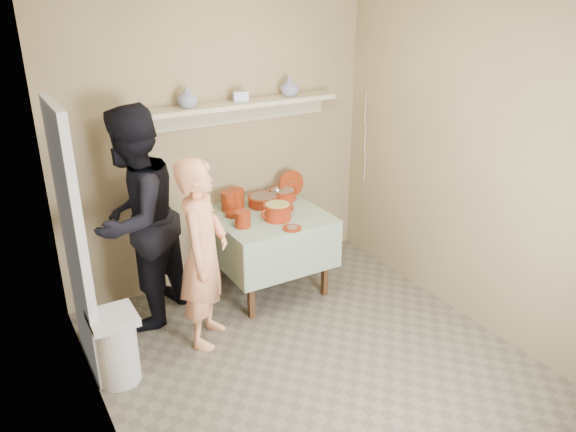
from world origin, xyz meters
TOP-DOWN VIEW (x-y plane):
  - ground at (0.00, 0.00)m, footprint 3.50×3.50m
  - tile_panel at (-1.46, 0.95)m, footprint 0.06×0.70m
  - plate_stack_a at (-0.02, 1.53)m, footprint 0.13×0.13m
  - plate_stack_b at (0.07, 1.56)m, footprint 0.15×0.15m
  - bowl_stack at (-0.08, 1.13)m, footprint 0.14×0.14m
  - empty_bowl at (-0.04, 1.39)m, footprint 0.15×0.15m
  - propped_lid at (0.67, 1.57)m, footprint 0.27×0.06m
  - vase_right at (0.68, 1.62)m, footprint 0.21×0.21m
  - vase_left at (-0.31, 1.62)m, footprint 0.22×0.22m
  - ceramic_box at (0.17, 1.62)m, footprint 0.15×0.12m
  - person_cook at (-0.57, 0.81)m, footprint 0.64×0.67m
  - person_helper at (-0.92, 1.35)m, footprint 1.14×1.13m
  - room_shell at (0.00, 0.00)m, footprint 3.04×3.54m
  - serving_table at (0.25, 1.28)m, footprint 0.97×0.97m
  - cazuela_meat_a at (0.31, 1.47)m, footprint 0.30×0.30m
  - cazuela_meat_b at (0.54, 1.53)m, footprint 0.28×0.28m
  - ladle at (0.48, 1.51)m, footprint 0.08×0.26m
  - cazuela_rice at (0.26, 1.12)m, footprint 0.33×0.25m
  - front_plate at (0.26, 0.87)m, footprint 0.16×0.16m
  - wall_shelf at (0.20, 1.65)m, footprint 1.80×0.25m
  - trash_bin at (-1.33, 0.65)m, footprint 0.32×0.32m
  - electrical_cord at (1.47, 1.48)m, footprint 0.01×0.05m

SIDE VIEW (x-z plane):
  - ground at x=0.00m, z-range 0.00..0.00m
  - trash_bin at x=-1.33m, z-range 0.00..0.56m
  - serving_table at x=0.25m, z-range 0.26..1.02m
  - person_cook at x=-0.57m, z-range 0.00..1.53m
  - front_plate at x=0.26m, z-range 0.76..0.78m
  - empty_bowl at x=-0.04m, z-range 0.76..0.81m
  - cazuela_meat_a at x=0.31m, z-range 0.77..0.87m
  - cazuela_meat_b at x=0.54m, z-range 0.77..0.87m
  - bowl_stack at x=-0.08m, z-range 0.76..0.90m
  - cazuela_rice at x=0.26m, z-range 0.77..0.92m
  - plate_stack_a at x=-0.02m, z-range 0.76..0.94m
  - plate_stack_b at x=0.07m, z-range 0.76..0.94m
  - ladle at x=0.48m, z-range 0.78..0.97m
  - propped_lid at x=0.67m, z-range 0.75..1.02m
  - person_helper at x=-0.92m, z-range 0.00..1.86m
  - tile_panel at x=-1.46m, z-range 0.00..2.00m
  - electrical_cord at x=1.47m, z-range 0.80..1.70m
  - room_shell at x=0.00m, z-range 0.30..2.92m
  - wall_shelf at x=0.20m, z-range 1.57..1.78m
  - ceramic_box at x=0.17m, z-range 1.72..1.81m
  - vase_left at x=-0.31m, z-range 1.72..1.90m
  - vase_right at x=0.68m, z-range 1.72..1.90m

